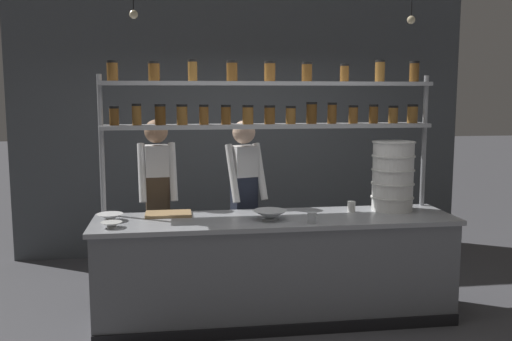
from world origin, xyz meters
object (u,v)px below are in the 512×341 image
chef_center (244,196)px  prep_bowl_near_left (110,217)px  prep_bowl_center_front (270,215)px  serving_cup_by_board (312,218)px  prep_bowl_center_back (112,225)px  container_stack (393,176)px  serving_cup_front (351,207)px  chef_left (158,196)px  cutting_board (168,214)px  spice_shelf_unit (269,110)px

chef_center → prep_bowl_near_left: chef_center is taller
chef_center → prep_bowl_center_front: (0.13, -0.69, -0.04)m
prep_bowl_near_left → serving_cup_by_board: bearing=-11.7°
prep_bowl_near_left → serving_cup_by_board: (1.66, -0.34, 0.02)m
prep_bowl_center_back → container_stack: bearing=7.7°
prep_bowl_center_front → serving_cup_front: bearing=14.8°
chef_left → prep_bowl_center_front: chef_left is taller
prep_bowl_center_back → chef_center: bearing=34.2°
chef_center → prep_bowl_center_front: size_ratio=5.89×
cutting_board → prep_bowl_center_front: 0.91m
chef_center → prep_bowl_near_left: (-1.21, -0.54, -0.05)m
spice_shelf_unit → prep_bowl_near_left: bearing=-169.7°
container_stack → prep_bowl_center_back: bearing=-172.3°
chef_center → cutting_board: bearing=-168.4°
prep_bowl_near_left → prep_bowl_center_back: size_ratio=1.29×
chef_left → prep_bowl_near_left: size_ratio=7.85×
cutting_board → prep_bowl_center_front: bearing=-19.3°
cutting_board → prep_bowl_center_front: size_ratio=1.36×
chef_left → prep_bowl_near_left: (-0.38, -0.62, -0.06)m
chef_left → prep_bowl_center_front: bearing=-44.2°
chef_center → prep_bowl_center_back: size_ratio=10.08×
cutting_board → container_stack: bearing=-1.9°
cutting_board → chef_left: bearing=102.2°
chef_center → serving_cup_front: 1.04m
container_stack → cutting_board: 2.06m
spice_shelf_unit → cutting_board: (-0.92, -0.11, -0.91)m
prep_bowl_center_front → prep_bowl_center_back: prep_bowl_center_front is taller
serving_cup_by_board → prep_bowl_center_front: bearing=149.4°
chef_center → serving_cup_by_board: size_ratio=18.38×
chef_left → serving_cup_front: bearing=-23.3°
cutting_board → serving_cup_front: (1.64, -0.09, 0.04)m
container_stack → serving_cup_front: size_ratio=6.67×
prep_bowl_near_left → serving_cup_by_board: serving_cup_by_board is taller
serving_cup_front → serving_cup_by_board: serving_cup_front is taller
prep_bowl_center_back → serving_cup_by_board: bearing=-3.0°
container_stack → prep_bowl_center_front: (-1.18, -0.23, -0.28)m
chef_center → prep_bowl_near_left: bearing=-173.0°
chef_center → cutting_board: 0.83m
cutting_board → serving_cup_front: 1.64m
spice_shelf_unit → serving_cup_front: (0.72, -0.20, -0.87)m
prep_bowl_center_front → chef_center: bearing=100.8°
chef_center → serving_cup_front: chef_center is taller
container_stack → serving_cup_by_board: size_ratio=6.74×
chef_left → cutting_board: chef_left is taller
chef_left → spice_shelf_unit: bearing=-24.8°
container_stack → prep_bowl_center_front: size_ratio=2.16×
spice_shelf_unit → container_stack: (1.12, -0.18, -0.60)m
cutting_board → serving_cup_front: serving_cup_front is taller
prep_bowl_near_left → container_stack: bearing=1.8°
chef_left → container_stack: bearing=-19.5°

